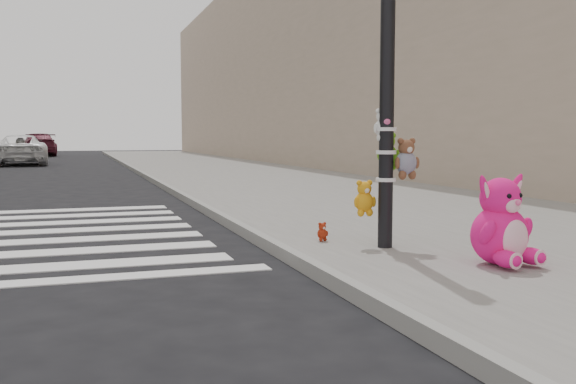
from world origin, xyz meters
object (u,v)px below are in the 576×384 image
object	(u,v)px
pink_bunny	(502,227)
red_teddy	(322,232)
car_white_near	(21,150)
signal_pole	(388,102)

from	to	relation	value
pink_bunny	red_teddy	distance (m)	2.15
red_teddy	car_white_near	size ratio (longest dim) A/B	0.04
car_white_near	red_teddy	bearing A→B (deg)	98.64
red_teddy	signal_pole	bearing A→B (deg)	-60.87
signal_pole	pink_bunny	xyz separation A→B (m)	(0.58, -1.24, -1.23)
signal_pole	car_white_near	world-z (taller)	signal_pole
pink_bunny	car_white_near	xyz separation A→B (m)	(-6.28, 28.17, 0.21)
car_white_near	pink_bunny	bearing A→B (deg)	100.12
pink_bunny	red_teddy	xyz separation A→B (m)	(-1.11, 1.83, -0.25)
signal_pole	red_teddy	size ratio (longest dim) A/B	17.92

